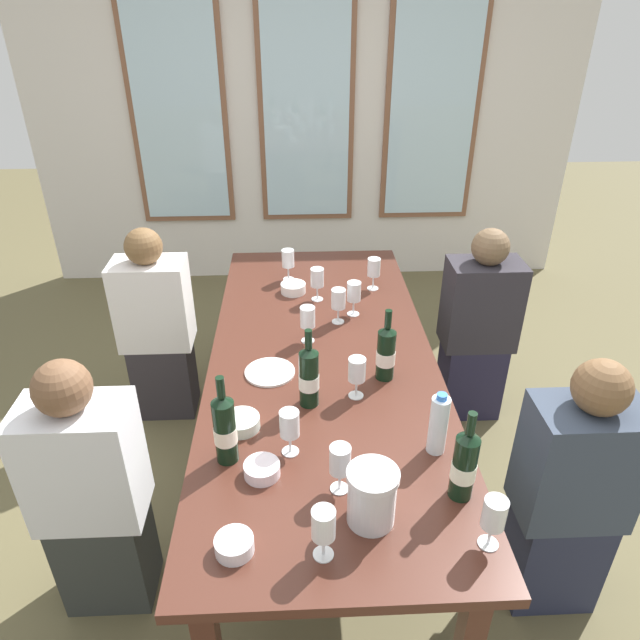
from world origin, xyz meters
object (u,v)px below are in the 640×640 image
object	(u,v)px
wine_bottle_3	(225,429)
wine_glass_7	(323,526)
wine_glass_0	(289,425)
wine_glass_4	(288,260)
wine_glass_5	(340,462)
wine_bottle_1	(386,353)
wine_glass_1	(354,293)
wine_glass_9	(494,516)
seated_person_2	(92,496)
wine_glass_3	(308,318)
seated_person_1	(477,331)
wine_glass_2	(374,268)
water_bottle	(438,424)
dining_table	(323,370)
wine_glass_6	(338,300)
seated_person_3	(569,496)
seated_person_0	(157,330)
tasting_bowl_1	(234,545)
tasting_bowl_0	(293,288)
wine_glass_10	(317,279)
wine_bottle_0	(309,376)
white_plate_0	(270,372)
wine_glass_8	(357,371)
metal_pitcher	(372,496)
tasting_bowl_2	(262,469)
wine_bottle_2	(464,465)
tasting_bowl_3	(241,423)

from	to	relation	value
wine_bottle_3	wine_glass_7	world-z (taller)	wine_bottle_3
wine_glass_0	wine_glass_4	bearing A→B (deg)	90.31
wine_glass_0	wine_glass_5	xyz separation A→B (m)	(0.16, -0.18, -0.00)
wine_bottle_1	wine_glass_1	xyz separation A→B (m)	(-0.08, 0.53, -0.00)
wine_glass_9	seated_person_2	world-z (taller)	seated_person_2
wine_glass_3	seated_person_1	size ratio (longest dim) A/B	0.16
wine_glass_2	seated_person_2	bearing A→B (deg)	-134.24
seated_person_1	water_bottle	bearing A→B (deg)	-114.07
wine_bottle_1	seated_person_2	world-z (taller)	seated_person_2
dining_table	wine_glass_6	distance (m)	0.37
wine_glass_0	seated_person_3	distance (m)	1.06
dining_table	wine_glass_9	distance (m)	1.09
wine_glass_9	wine_glass_1	bearing A→B (deg)	100.62
wine_glass_3	seated_person_0	xyz separation A→B (m)	(-0.81, 0.49, -0.34)
wine_glass_2	seated_person_1	bearing A→B (deg)	-11.25
dining_table	wine_glass_3	distance (m)	0.24
wine_glass_5	wine_glass_6	size ratio (longest dim) A/B	1.00
wine_glass_7	wine_glass_9	bearing A→B (deg)	1.70
dining_table	tasting_bowl_1	size ratio (longest dim) A/B	20.78
tasting_bowl_0	wine_glass_10	world-z (taller)	wine_glass_10
wine_bottle_1	wine_bottle_0	bearing A→B (deg)	-153.30
wine_glass_3	seated_person_3	distance (m)	1.25
white_plate_0	wine_glass_7	size ratio (longest dim) A/B	1.20
wine_glass_8	wine_glass_9	world-z (taller)	same
wine_glass_8	seated_person_1	size ratio (longest dim) A/B	0.16
wine_bottle_1	seated_person_2	size ratio (longest dim) A/B	0.28
wine_glass_0	wine_glass_6	distance (m)	0.92
wine_glass_7	wine_glass_9	distance (m)	0.48
seated_person_3	wine_bottle_0	bearing A→B (deg)	161.42
wine_glass_9	tasting_bowl_0	bearing A→B (deg)	108.78
metal_pitcher	wine_bottle_1	distance (m)	0.74
wine_bottle_3	seated_person_2	xyz separation A→B (m)	(-0.51, 0.05, -0.35)
tasting_bowl_0	seated_person_3	xyz separation A→B (m)	(0.99, -1.26, -0.24)
dining_table	metal_pitcher	xyz separation A→B (m)	(0.10, -0.88, 0.16)
white_plate_0	wine_glass_1	world-z (taller)	wine_glass_1
wine_glass_4	seated_person_2	size ratio (longest dim) A/B	0.16
white_plate_0	tasting_bowl_2	size ratio (longest dim) A/B	1.75
seated_person_1	wine_glass_1	bearing A→B (deg)	-166.90
tasting_bowl_0	seated_person_1	distance (m)	1.02
wine_bottle_2	wine_glass_4	xyz separation A→B (m)	(-0.54, 1.59, -0.01)
tasting_bowl_2	wine_glass_0	xyz separation A→B (m)	(0.09, 0.10, 0.10)
tasting_bowl_3	seated_person_0	world-z (taller)	seated_person_0
white_plate_0	seated_person_1	distance (m)	1.29
wine_glass_2	seated_person_0	world-z (taller)	seated_person_0
tasting_bowl_0	wine_glass_9	size ratio (longest dim) A/B	0.75
wine_glass_0	wine_glass_9	world-z (taller)	same
tasting_bowl_3	wine_glass_0	world-z (taller)	wine_glass_0
water_bottle	seated_person_3	bearing A→B (deg)	-3.91
tasting_bowl_0	wine_glass_3	size ratio (longest dim) A/B	0.75
wine_bottle_1	wine_glass_1	size ratio (longest dim) A/B	1.80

